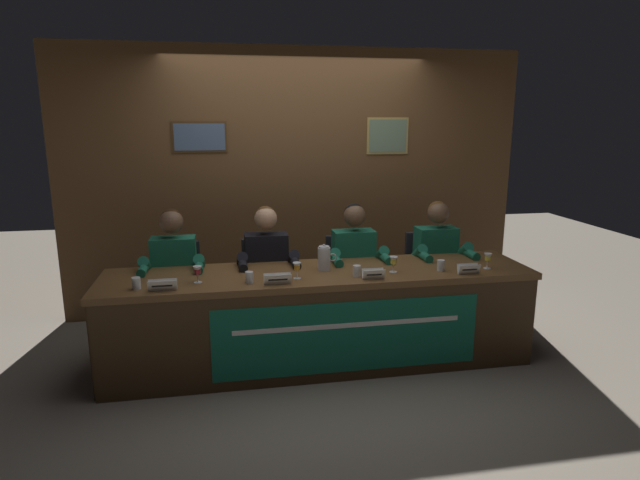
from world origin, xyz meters
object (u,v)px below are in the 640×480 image
juice_glass_far_left (197,271)px  panelist_far_right (439,259)px  juice_glass_center_right (394,261)px  panelist_center_left (267,268)px  water_cup_far_left (136,284)px  chair_center_left (266,292)px  nameplate_center_left (278,279)px  chair_far_left (178,297)px  nameplate_far_left (162,285)px  nameplate_center_right (374,274)px  nameplate_far_right (469,269)px  chair_far_right (429,282)px  water_cup_center_left (249,278)px  conference_table (323,305)px  juice_glass_center_left (297,267)px  chair_center_right (350,287)px  juice_glass_far_right (488,258)px  water_pitcher_central (324,258)px  water_cup_far_right (441,266)px  water_cup_center_right (357,271)px  panelist_far_left (174,272)px  panelist_center_right (356,263)px

juice_glass_far_left → panelist_far_right: size_ratio=0.10×
juice_glass_center_right → panelist_center_left: bearing=152.1°
water_cup_far_left → panelist_far_right: (2.49, 0.57, -0.09)m
chair_center_left → nameplate_center_left: 0.92m
chair_far_left → nameplate_center_left: 1.21m
nameplate_far_left → panelist_center_left: (0.78, 0.64, -0.10)m
nameplate_center_right → nameplate_far_right: 0.76m
water_cup_far_left → juice_glass_center_right: 1.90m
chair_far_left → chair_far_right: size_ratio=1.00×
water_cup_far_left → water_cup_center_left: (0.78, -0.00, 0.00)m
conference_table → juice_glass_center_right: 0.64m
water_cup_far_left → panelist_center_left: size_ratio=0.07×
panelist_center_left → juice_glass_center_left: 0.58m
chair_center_right → juice_glass_far_right: chair_center_right is taller
chair_far_left → water_pitcher_central: size_ratio=4.23×
chair_far_left → juice_glass_center_right: size_ratio=7.16×
nameplate_center_right → water_cup_far_right: water_cup_far_right is taller
water_cup_center_right → chair_far_right: chair_far_right is taller
juice_glass_center_left → juice_glass_center_right: 0.76m
juice_glass_center_right → water_pitcher_central: (-0.52, 0.16, 0.01)m
juice_glass_far_right → water_pitcher_central: water_pitcher_central is taller
panelist_far_right → water_pitcher_central: 1.16m
juice_glass_far_left → nameplate_center_left: juice_glass_far_left is taller
juice_glass_center_left → nameplate_center_right: 0.57m
water_cup_far_right → water_pitcher_central: 0.92m
panelist_far_left → nameplate_center_right: panelist_far_left is taller
juice_glass_far_left → water_cup_center_right: bearing=-2.6°
panelist_center_right → chair_far_right: panelist_center_right is taller
panelist_center_right → water_cup_far_right: panelist_center_right is taller
panelist_center_right → nameplate_far_left: bearing=-157.3°
juice_glass_center_left → panelist_center_left: bearing=108.5°
juice_glass_far_left → chair_far_right: chair_far_right is taller
panelist_center_left → conference_table: bearing=-51.2°
juice_glass_center_left → juice_glass_far_right: same height
panelist_far_left → chair_center_left: (0.76, 0.20, -0.28)m
panelist_center_right → panelist_far_right: 0.76m
chair_far_left → juice_glass_far_right: size_ratio=7.16×
panelist_far_left → nameplate_center_right: bearing=-23.5°
water_pitcher_central → juice_glass_center_right: bearing=-17.2°
chair_center_left → water_cup_far_left: bearing=-141.2°
nameplate_center_left → juice_glass_center_left: 0.20m
panelist_far_left → juice_glass_far_right: 2.53m
nameplate_center_left → juice_glass_center_left: juice_glass_center_left is taller
panelist_far_left → water_cup_far_right: 2.15m
nameplate_far_left → juice_glass_center_right: bearing=5.0°
chair_far_right → conference_table: bearing=-149.2°
nameplate_far_right → water_cup_center_left: bearing=177.4°
panelist_far_right → chair_center_left: bearing=172.6°
water_cup_center_right → water_cup_far_right: 0.69m
panelist_far_left → juice_glass_center_left: size_ratio=9.80×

